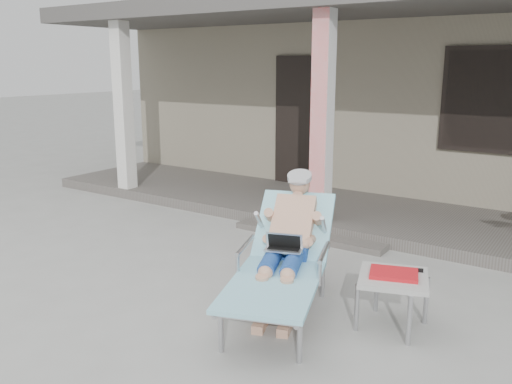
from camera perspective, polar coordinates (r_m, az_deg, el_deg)
The scene contains 7 objects.
ground at distance 5.35m, azimuth -4.08°, elevation -10.07°, with size 60.00×60.00×0.00m, color #9E9E99.
house at distance 10.81m, azimuth 17.66°, elevation 10.33°, with size 10.40×5.40×3.30m.
porch_deck at distance 7.78m, azimuth 9.53°, elevation -2.09°, with size 10.00×2.00×0.15m, color #605B56.
porch_overhang at distance 7.48m, azimuth 10.19°, elevation 18.26°, with size 10.00×2.30×2.85m.
porch_step at distance 6.80m, azimuth 5.51°, elevation -4.58°, with size 2.00×0.30×0.07m, color #605B56.
lounger at distance 4.72m, azimuth 3.11°, elevation -3.72°, with size 1.23×1.91×1.21m.
side_table at distance 4.59m, azimuth 14.27°, elevation -9.01°, with size 0.68×0.68×0.49m.
Camera 1 is at (3.03, -3.87, 2.13)m, focal length 38.00 mm.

